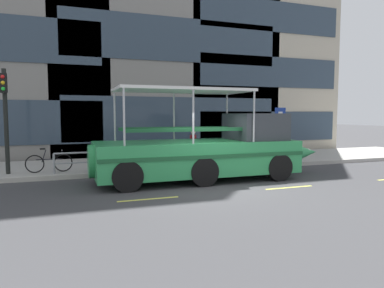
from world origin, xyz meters
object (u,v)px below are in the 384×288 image
at_px(traffic_light_pole, 5,111).
at_px(duck_tour_boat, 210,151).
at_px(pedestrian_mid_left, 193,143).
at_px(leaned_bicycle, 49,163).
at_px(pedestrian_near_bow, 246,140).
at_px(parking_sign, 280,125).

relative_size(traffic_light_pole, duck_tour_boat, 0.43).
bearing_deg(traffic_light_pole, pedestrian_mid_left, 4.34).
xyz_separation_m(leaned_bicycle, pedestrian_near_bow, (8.88, 0.38, 0.63)).
bearing_deg(duck_tour_boat, traffic_light_pole, 159.68).
bearing_deg(leaned_bicycle, pedestrian_mid_left, 5.93).
bearing_deg(pedestrian_near_bow, parking_sign, -7.95).
bearing_deg(pedestrian_mid_left, traffic_light_pole, -175.66).
xyz_separation_m(pedestrian_near_bow, pedestrian_mid_left, (-2.63, 0.27, -0.07)).
distance_m(parking_sign, pedestrian_mid_left, 4.47).
bearing_deg(pedestrian_mid_left, duck_tour_boat, -98.71).
relative_size(traffic_light_pole, pedestrian_mid_left, 2.56).
height_order(leaned_bicycle, duck_tour_boat, duck_tour_boat).
bearing_deg(pedestrian_near_bow, duck_tour_boat, -136.33).
bearing_deg(parking_sign, traffic_light_pole, -179.66).
distance_m(parking_sign, pedestrian_near_bow, 1.91).
relative_size(duck_tour_boat, pedestrian_near_bow, 5.57).
bearing_deg(parking_sign, pedestrian_mid_left, 173.28).
bearing_deg(parking_sign, pedestrian_near_bow, 172.05).
xyz_separation_m(parking_sign, duck_tour_boat, (-4.87, -2.75, -0.86)).
height_order(traffic_light_pole, leaned_bicycle, traffic_light_pole).
distance_m(leaned_bicycle, duck_tour_boat, 6.34).
height_order(leaned_bicycle, pedestrian_near_bow, pedestrian_near_bow).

